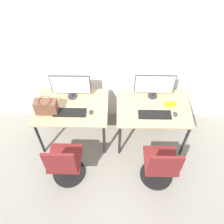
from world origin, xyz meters
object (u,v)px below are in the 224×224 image
at_px(monitor_right, 154,85).
at_px(monitor_left, 71,86).
at_px(mouse_left, 91,112).
at_px(keyboard_left, 70,112).
at_px(office_chair_left, 65,164).
at_px(office_chair_right, 160,167).
at_px(mouse_right, 175,114).
at_px(handbag, 46,107).
at_px(keyboard_right, 155,115).

bearing_deg(monitor_right, monitor_left, -178.51).
height_order(mouse_left, monitor_right, monitor_right).
bearing_deg(monitor_right, mouse_left, -159.15).
distance_m(keyboard_left, mouse_left, 0.29).
height_order(office_chair_left, office_chair_right, same).
bearing_deg(office_chair_right, monitor_right, 94.32).
bearing_deg(monitor_left, mouse_right, -12.44).
bearing_deg(keyboard_left, office_chair_left, -93.81).
bearing_deg(office_chair_right, handbag, 158.23).
distance_m(keyboard_left, handbag, 0.33).
relative_size(keyboard_left, mouse_right, 5.05).
height_order(mouse_left, keyboard_right, mouse_left).
relative_size(keyboard_left, monitor_right, 0.81).
bearing_deg(office_chair_left, monitor_left, 87.50).
relative_size(monitor_left, keyboard_left, 1.24).
distance_m(keyboard_right, handbag, 1.50).
xyz_separation_m(mouse_left, office_chair_right, (0.96, -0.62, -0.39)).
distance_m(monitor_right, handbag, 1.54).
bearing_deg(monitor_left, handbag, -136.35).
bearing_deg(mouse_left, office_chair_right, -32.91).
xyz_separation_m(monitor_left, keyboard_left, (0.00, -0.31, -0.21)).
relative_size(monitor_right, mouse_right, 6.27).
height_order(mouse_left, office_chair_left, office_chair_left).
bearing_deg(monitor_left, monitor_right, 1.49).
height_order(keyboard_left, keyboard_right, same).
xyz_separation_m(monitor_right, office_chair_right, (0.07, -0.96, -0.60)).
height_order(keyboard_left, office_chair_right, office_chair_right).
xyz_separation_m(mouse_left, keyboard_right, (0.89, -0.02, -0.01)).
bearing_deg(keyboard_right, office_chair_right, -83.09).
relative_size(office_chair_left, keyboard_right, 1.99).
height_order(keyboard_left, mouse_right, mouse_right).
bearing_deg(monitor_right, office_chair_left, -142.28).
xyz_separation_m(keyboard_left, mouse_left, (0.29, 0.01, 0.01)).
xyz_separation_m(monitor_left, mouse_left, (0.29, -0.31, -0.21)).
height_order(monitor_left, keyboard_left, monitor_left).
bearing_deg(office_chair_right, keyboard_right, 96.91).
xyz_separation_m(mouse_left, handbag, (-0.61, 0.01, 0.10)).
xyz_separation_m(monitor_left, handbag, (-0.32, -0.30, -0.11)).
distance_m(mouse_left, office_chair_left, 0.79).
bearing_deg(mouse_left, keyboard_left, -178.69).
height_order(monitor_left, office_chair_right, monitor_left).
height_order(monitor_right, handbag, monitor_right).
relative_size(monitor_left, mouse_right, 6.27).
distance_m(monitor_left, keyboard_right, 1.24).
relative_size(keyboard_right, office_chair_right, 0.50).
bearing_deg(monitor_left, office_chair_left, -92.50).
height_order(mouse_left, mouse_right, same).
bearing_deg(mouse_left, keyboard_right, -1.48).
xyz_separation_m(mouse_right, office_chair_right, (-0.21, -0.60, -0.39)).
bearing_deg(office_chair_right, mouse_right, 70.67).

